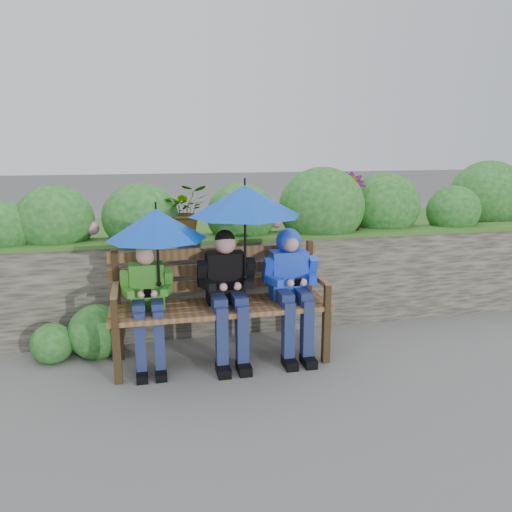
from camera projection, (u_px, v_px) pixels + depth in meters
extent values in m
plane|color=slate|center=(258.00, 354.00, 4.81)|extent=(60.00, 60.00, 0.00)
cube|color=#3C3932|center=(243.00, 283.00, 5.41)|extent=(8.00, 0.40, 1.00)
cube|color=#28611C|center=(242.00, 237.00, 5.30)|extent=(8.00, 0.42, 0.04)
cube|color=#28611C|center=(224.00, 261.00, 6.56)|extent=(8.00, 2.00, 0.96)
ellipsoid|color=#145519|center=(1.00, 229.00, 4.83)|extent=(0.60, 0.48, 0.54)
ellipsoid|color=#145519|center=(55.00, 220.00, 5.00)|extent=(0.78, 0.62, 0.70)
ellipsoid|color=#145519|center=(141.00, 217.00, 5.17)|extent=(0.79, 0.63, 0.71)
ellipsoid|color=#145519|center=(241.00, 215.00, 5.42)|extent=(0.77, 0.61, 0.69)
ellipsoid|color=#145519|center=(322.00, 207.00, 5.57)|extent=(0.98, 0.79, 0.88)
ellipsoid|color=#145519|center=(384.00, 206.00, 5.92)|extent=(0.87, 0.70, 0.79)
ellipsoid|color=#145519|center=(453.00, 210.00, 5.98)|extent=(0.66, 0.53, 0.60)
ellipsoid|color=#145519|center=(488.00, 196.00, 6.56)|extent=(1.03, 0.82, 0.93)
sphere|color=#C16B91|center=(92.00, 228.00, 5.03)|extent=(0.14, 0.14, 0.14)
sphere|color=#C16B91|center=(277.00, 222.00, 5.45)|extent=(0.14, 0.14, 0.14)
imported|color=#145519|center=(185.00, 210.00, 5.20)|extent=(0.49, 0.43, 0.55)
imported|color=#145519|center=(349.00, 201.00, 5.59)|extent=(0.36, 0.36, 0.65)
sphere|color=#145519|center=(97.00, 332.00, 4.76)|extent=(0.53, 0.53, 0.53)
sphere|color=#145519|center=(52.00, 344.00, 4.64)|extent=(0.39, 0.39, 0.39)
cube|color=#352514|center=(117.00, 356.00, 4.18)|extent=(0.07, 0.07, 0.50)
cube|color=#352514|center=(119.00, 334.00, 4.65)|extent=(0.07, 0.07, 0.50)
cube|color=#352514|center=(326.00, 337.00, 4.58)|extent=(0.07, 0.07, 0.50)
cube|color=#352514|center=(308.00, 319.00, 5.06)|extent=(0.07, 0.07, 0.50)
cube|color=brown|center=(225.00, 315.00, 4.36)|extent=(1.99, 0.11, 0.04)
cube|color=brown|center=(223.00, 310.00, 4.49)|extent=(1.99, 0.11, 0.04)
cube|color=brown|center=(220.00, 305.00, 4.63)|extent=(1.99, 0.11, 0.04)
cube|color=brown|center=(218.00, 300.00, 4.77)|extent=(1.99, 0.11, 0.04)
cube|color=#352514|center=(116.00, 279.00, 4.55)|extent=(0.06, 0.06, 0.55)
cube|color=brown|center=(115.00, 291.00, 4.30)|extent=(0.06, 0.52, 0.04)
cube|color=#352514|center=(114.00, 314.00, 4.10)|extent=(0.06, 0.06, 0.24)
cube|color=#352514|center=(309.00, 268.00, 4.96)|extent=(0.06, 0.06, 0.55)
cube|color=brown|center=(318.00, 278.00, 4.71)|extent=(0.06, 0.52, 0.04)
cube|color=#352514|center=(327.00, 298.00, 4.50)|extent=(0.06, 0.06, 0.24)
cube|color=brown|center=(217.00, 284.00, 4.79)|extent=(1.99, 0.04, 0.10)
cube|color=brown|center=(216.00, 269.00, 4.76)|extent=(1.99, 0.04, 0.10)
cube|color=brown|center=(216.00, 253.00, 4.72)|extent=(1.99, 0.04, 0.10)
cube|color=#3B8B25|center=(147.00, 285.00, 4.46)|extent=(0.30, 0.18, 0.41)
sphere|color=tan|center=(146.00, 256.00, 4.38)|extent=(0.17, 0.17, 0.17)
sphere|color=tan|center=(145.00, 252.00, 4.38)|extent=(0.16, 0.16, 0.16)
cube|color=navy|center=(139.00, 307.00, 4.34)|extent=(0.11, 0.28, 0.11)
cube|color=navy|center=(141.00, 345.00, 4.27)|extent=(0.09, 0.10, 0.59)
cube|color=black|center=(142.00, 376.00, 4.28)|extent=(0.10, 0.19, 0.07)
cube|color=navy|center=(157.00, 306.00, 4.37)|extent=(0.11, 0.28, 0.11)
cube|color=navy|center=(159.00, 344.00, 4.31)|extent=(0.09, 0.10, 0.59)
cube|color=black|center=(161.00, 374.00, 4.31)|extent=(0.10, 0.19, 0.07)
cube|color=#3B8B25|center=(125.00, 282.00, 4.36)|extent=(0.07, 0.16, 0.23)
cube|color=#3B8B25|center=(128.00, 293.00, 4.27)|extent=(0.11, 0.19, 0.06)
sphere|color=tan|center=(141.00, 294.00, 4.22)|extent=(0.06, 0.06, 0.06)
cube|color=#3B8B25|center=(169.00, 280.00, 4.45)|extent=(0.07, 0.16, 0.23)
cube|color=#3B8B25|center=(167.00, 290.00, 4.35)|extent=(0.11, 0.19, 0.06)
sphere|color=tan|center=(154.00, 294.00, 4.25)|extent=(0.06, 0.06, 0.06)
cube|color=black|center=(148.00, 293.00, 4.22)|extent=(0.06, 0.07, 0.09)
cube|color=black|center=(225.00, 277.00, 4.61)|extent=(0.35, 0.20, 0.47)
sphere|color=tan|center=(225.00, 244.00, 4.52)|extent=(0.19, 0.19, 0.19)
sphere|color=black|center=(225.00, 240.00, 4.52)|extent=(0.18, 0.18, 0.18)
cube|color=navy|center=(218.00, 301.00, 4.47)|extent=(0.12, 0.33, 0.12)
cube|color=navy|center=(222.00, 340.00, 4.38)|extent=(0.10, 0.11, 0.60)
cube|color=black|center=(223.00, 370.00, 4.38)|extent=(0.11, 0.22, 0.08)
cube|color=navy|center=(238.00, 300.00, 4.51)|extent=(0.12, 0.33, 0.12)
cube|color=navy|center=(242.00, 338.00, 4.42)|extent=(0.10, 0.11, 0.60)
cube|color=black|center=(244.00, 368.00, 4.42)|extent=(0.11, 0.22, 0.08)
cube|color=black|center=(202.00, 274.00, 4.50)|extent=(0.08, 0.19, 0.26)
cube|color=black|center=(208.00, 285.00, 4.39)|extent=(0.13, 0.22, 0.07)
sphere|color=tan|center=(224.00, 287.00, 4.33)|extent=(0.07, 0.07, 0.07)
cube|color=black|center=(250.00, 271.00, 4.59)|extent=(0.08, 0.19, 0.26)
cube|color=black|center=(249.00, 282.00, 4.48)|extent=(0.13, 0.22, 0.07)
sphere|color=tan|center=(237.00, 286.00, 4.36)|extent=(0.07, 0.07, 0.07)
cube|color=black|center=(231.00, 286.00, 4.33)|extent=(0.06, 0.07, 0.09)
cube|color=blue|center=(288.00, 274.00, 4.74)|extent=(0.34, 0.20, 0.46)
sphere|color=tan|center=(290.00, 242.00, 4.65)|extent=(0.19, 0.19, 0.19)
sphere|color=blue|center=(289.00, 241.00, 4.68)|extent=(0.24, 0.24, 0.24)
sphere|color=tan|center=(291.00, 244.00, 4.61)|extent=(0.14, 0.14, 0.14)
cube|color=navy|center=(284.00, 297.00, 4.61)|extent=(0.12, 0.32, 0.12)
cube|color=navy|center=(288.00, 334.00, 4.52)|extent=(0.10, 0.11, 0.60)
cube|color=black|center=(290.00, 363.00, 4.52)|extent=(0.11, 0.22, 0.08)
cube|color=navy|center=(302.00, 295.00, 4.65)|extent=(0.12, 0.32, 0.12)
cube|color=navy|center=(307.00, 332.00, 4.56)|extent=(0.10, 0.11, 0.60)
cube|color=black|center=(308.00, 361.00, 4.56)|extent=(0.11, 0.22, 0.08)
cube|color=blue|center=(268.00, 271.00, 4.63)|extent=(0.08, 0.18, 0.25)
cube|color=blue|center=(275.00, 281.00, 4.53)|extent=(0.13, 0.21, 0.07)
sphere|color=tan|center=(291.00, 283.00, 4.48)|extent=(0.07, 0.07, 0.07)
cube|color=blue|center=(312.00, 268.00, 4.73)|extent=(0.08, 0.18, 0.25)
cube|color=blue|center=(313.00, 279.00, 4.61)|extent=(0.13, 0.21, 0.07)
sphere|color=tan|center=(303.00, 282.00, 4.50)|extent=(0.07, 0.07, 0.07)
cube|color=black|center=(297.00, 282.00, 4.48)|extent=(0.06, 0.07, 0.09)
cone|color=#0942C2|center=(156.00, 224.00, 4.25)|extent=(0.86, 0.86, 0.26)
cylinder|color=black|center=(156.00, 205.00, 4.22)|extent=(0.02, 0.02, 0.06)
cylinder|color=black|center=(158.00, 255.00, 4.31)|extent=(0.02, 0.02, 0.53)
sphere|color=black|center=(159.00, 284.00, 4.37)|extent=(0.04, 0.04, 0.04)
cone|color=#0942C2|center=(245.00, 201.00, 4.37)|extent=(1.01, 1.01, 0.27)
cylinder|color=black|center=(245.00, 182.00, 4.33)|extent=(0.02, 0.02, 0.06)
cylinder|color=black|center=(245.00, 239.00, 4.45)|extent=(0.02, 0.02, 0.69)
sphere|color=black|center=(245.00, 277.00, 4.52)|extent=(0.04, 0.04, 0.04)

